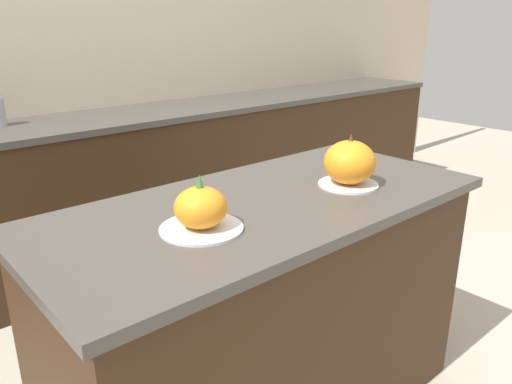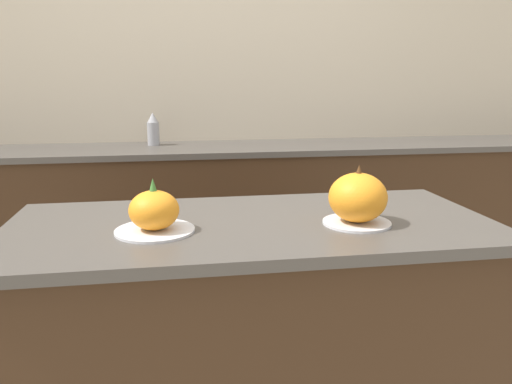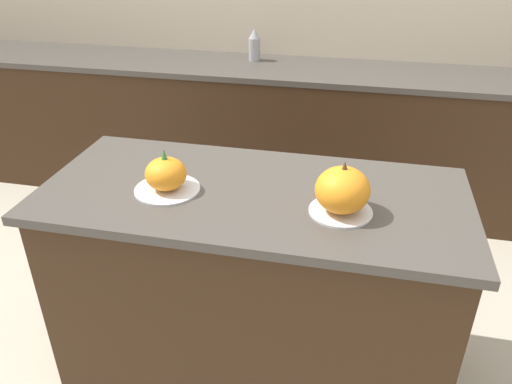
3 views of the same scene
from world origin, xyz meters
The scene contains 5 objects.
wall_back centered at (0.00, 1.88, 1.25)m, with size 8.00×0.06×2.50m.
kitchen_island centered at (0.00, 0.00, 0.44)m, with size 1.56×0.72×0.88m.
back_counter centered at (0.00, 1.55, 0.46)m, with size 6.00×0.60×0.92m.
pumpkin_cake_left centered at (-0.31, -0.06, 0.94)m, with size 0.24×0.24×0.16m.
pumpkin_cake_right centered at (0.32, -0.08, 0.96)m, with size 0.22×0.22×0.19m.
Camera 1 is at (-1.05, -1.15, 1.44)m, focal length 35.00 mm.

